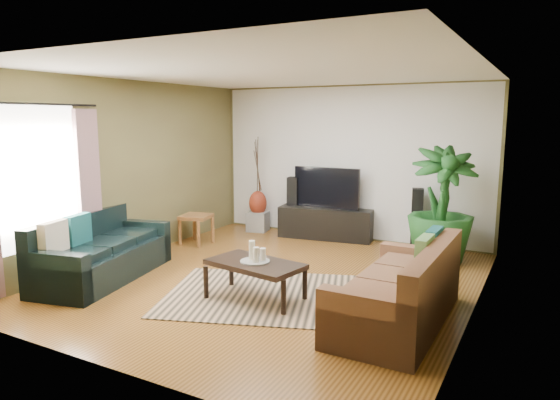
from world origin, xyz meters
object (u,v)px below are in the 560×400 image
Objects in this scene: potted_plant at (441,205)px; television at (326,188)px; speaker_left at (293,206)px; sofa_left at (104,247)px; sofa_right at (397,283)px; pedestal at (258,221)px; vase at (258,203)px; side_table at (196,229)px; coffee_table at (255,281)px; speaker_right at (417,219)px; tv_stand at (326,223)px.

television is at bearing 165.37° from potted_plant.
television is at bearing -12.09° from speaker_left.
sofa_left is at bearing -141.94° from potted_plant.
sofa_right reaches higher than pedestal.
vase is 1.45m from side_table.
sofa_left reaches higher than vase.
pedestal is (-1.87, 3.15, -0.05)m from coffee_table.
potted_plant reaches higher than speaker_right.
tv_stand is at bearing -144.76° from sofa_right.
tv_stand is at bearing 38.76° from side_table.
television is 3.31× the size of pedestal.
potted_plant is at bearing -22.76° from tv_stand.
speaker_left is at bearing 6.02° from pedestal.
speaker_left is at bearing -137.26° from sofa_right.
coffee_table is 3.06× the size of pedestal.
vase is at bearing -130.08° from sofa_right.
speaker_right is 2.00× the size of side_table.
television is 1.66m from speaker_right.
side_table reaches higher than coffee_table.
coffee_table is 0.68× the size of tv_stand.
tv_stand is at bearing 108.18° from coffee_table.
speaker_left is 1.06× the size of speaker_right.
tv_stand is 0.64m from television.
speaker_right is 3.00m from pedestal.
tv_stand is 2.23m from potted_plant.
speaker_right reaches higher than side_table.
potted_plant is (2.74, -0.54, 0.33)m from speaker_left.
television reaches higher than coffee_table.
sofa_right is 1.23× the size of tv_stand.
coffee_table is 0.92× the size of television.
sofa_left is 1.01× the size of sofa_right.
sofa_left is at bearing -95.57° from pedestal.
tv_stand is 1.36× the size of television.
side_table is at bearing -141.24° from television.
speaker_left is (1.05, 3.51, 0.11)m from sofa_left.
pedestal is at bearing -130.08° from sofa_right.
television is at bearing -8.13° from tv_stand.
pedestal is at bearing 73.16° from side_table.
sofa_left and sofa_right have the same top height.
coffee_table is 3.44m from speaker_left.
sofa_left is 2.04× the size of speaker_right.
vase is (0.00, 0.00, 0.35)m from pedestal.
side_table is at bearing -112.32° from sofa_right.
tv_stand is (1.71, 3.51, -0.15)m from sofa_left.
television reaches higher than pedestal.
sofa_left is 3.93m from television.
coffee_table is at bearing -59.38° from pedestal.
pedestal is at bearing 175.00° from tv_stand.
sofa_right reaches higher than vase.
speaker_right is at bearing 22.92° from side_table.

